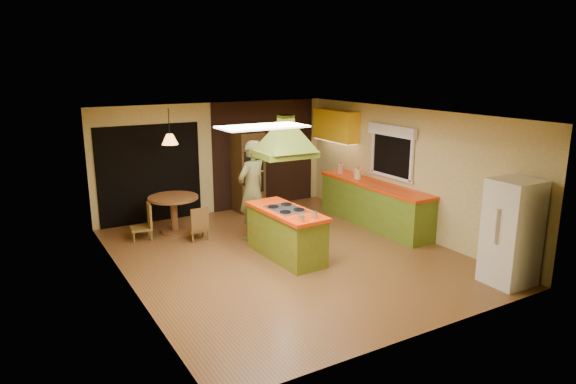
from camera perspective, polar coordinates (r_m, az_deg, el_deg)
ground at (r=9.25m, az=-0.06°, el=-7.01°), size 6.50×6.50×0.00m
room_walls at (r=8.88m, az=-0.06°, el=0.54°), size 5.50×6.50×6.50m
ceiling_plane at (r=8.67m, az=-0.06°, el=8.60°), size 6.50×6.50×0.00m
brick_panel at (r=12.24m, az=-2.64°, el=4.27°), size 2.64×0.03×2.50m
nook_opening at (r=11.29m, az=-15.08°, el=1.93°), size 2.20×0.03×2.10m
right_counter at (r=10.93m, az=9.49°, el=-1.34°), size 0.62×3.05×0.92m
upper_cabinets at (r=11.96m, az=5.30°, el=7.38°), size 0.34×1.40×0.70m
window_right at (r=10.67m, az=11.49°, el=5.39°), size 0.12×1.35×1.06m
fluor_panel at (r=7.10m, az=-2.87°, el=7.26°), size 1.20×0.60×0.03m
kitchen_island at (r=9.02m, az=-0.23°, el=-4.57°), size 0.77×1.76×0.89m
range_hood at (r=8.62m, az=-0.24°, el=6.92°), size 0.97×0.72×0.78m
man at (r=9.89m, az=-4.03°, el=0.20°), size 0.83×0.70×1.93m
refrigerator at (r=8.56m, az=23.61°, el=-4.12°), size 0.69×0.66×1.65m
wall_oven at (r=11.80m, az=-4.45°, el=2.25°), size 0.63×0.62×1.84m
dining_table at (r=10.57m, az=-12.59°, el=-1.66°), size 1.00×1.00×0.75m
chair_left at (r=10.34m, az=-16.05°, el=-3.21°), size 0.43×0.43×0.71m
chair_near at (r=10.11m, az=-10.03°, el=-3.40°), size 0.38×0.38×0.66m
pendant_lamp at (r=10.29m, az=-12.99°, el=5.73°), size 0.35×0.35×0.20m
canister_large at (r=11.63m, az=5.88°, el=2.56°), size 0.16×0.16×0.21m
canister_medium at (r=11.14m, az=7.78°, el=2.00°), size 0.17×0.17×0.21m
canister_small at (r=11.18m, az=7.63°, el=1.92°), size 0.15×0.15×0.16m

